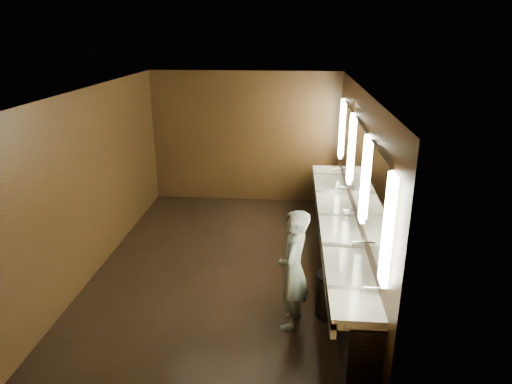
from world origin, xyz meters
TOP-DOWN VIEW (x-y plane):
  - floor at (0.00, 0.00)m, footprint 6.00×6.00m
  - ceiling at (0.00, 0.00)m, footprint 4.00×6.00m
  - wall_back at (0.00, 3.00)m, footprint 4.00×0.02m
  - wall_front at (0.00, -3.00)m, footprint 4.00×0.02m
  - wall_left at (-2.00, 0.00)m, footprint 0.02×6.00m
  - wall_right at (2.00, 0.00)m, footprint 0.02×6.00m
  - sink_counter at (1.79, 0.00)m, footprint 0.55×5.40m
  - mirror_band at (1.98, -0.00)m, footprint 0.06×5.03m
  - person at (1.07, -1.53)m, footprint 0.48×0.64m
  - trash_bin at (1.58, -1.28)m, footprint 0.42×0.42m

SIDE VIEW (x-z plane):
  - floor at x=0.00m, z-range 0.00..0.00m
  - trash_bin at x=1.58m, z-range 0.00..0.60m
  - sink_counter at x=1.79m, z-range -0.01..1.00m
  - person at x=1.07m, z-range 0.00..1.58m
  - wall_back at x=0.00m, z-range 0.00..2.80m
  - wall_front at x=0.00m, z-range 0.00..2.80m
  - wall_left at x=-2.00m, z-range 0.00..2.80m
  - wall_right at x=2.00m, z-range 0.00..2.80m
  - mirror_band at x=1.98m, z-range 1.17..2.32m
  - ceiling at x=0.00m, z-range 2.79..2.81m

